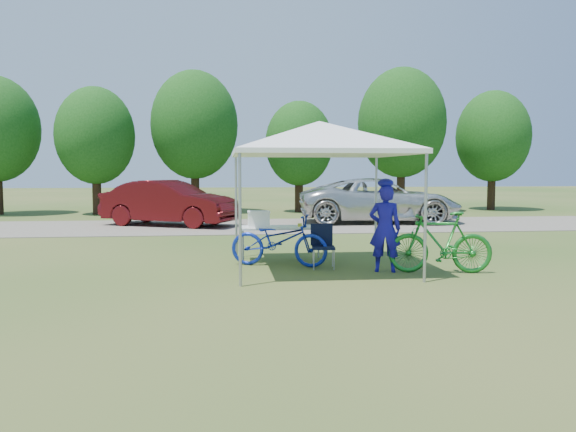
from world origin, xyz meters
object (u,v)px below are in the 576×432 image
Objects in this scene: bike_blue at (279,240)px; folding_chair at (323,242)px; bike_green at (440,242)px; folding_table at (282,229)px; cyclist at (385,229)px; minivan at (379,200)px; cooler at (259,219)px; sedan at (169,203)px.

folding_chair is at bearing -88.59° from bike_blue.
bike_green is (1.98, -0.80, 0.07)m from folding_chair.
cyclist is at bearing -40.22° from folding_table.
minivan is at bearing -179.80° from bike_green.
cooler is at bearing 180.00° from folding_table.
bike_green is at bearing 176.33° from minivan.
cyclist is 0.83× the size of bike_blue.
bike_green is 0.41× the size of sedan.
cyclist is 2.03m from bike_blue.
cooler is 0.81m from bike_blue.
bike_blue is (-0.80, 0.25, 0.01)m from folding_chair.
minivan reaches higher than folding_chair.
folding_chair is at bearing -52.51° from folding_table.
sedan reaches higher than bike_green.
folding_chair is 9.30m from minivan.
cooler is at bearing -17.82° from cyclist.
minivan is (3.50, 8.61, 0.31)m from folding_chair.
minivan is (2.47, 9.18, 0.01)m from cyclist.
bike_green reaches higher than folding_table.
folding_chair is (0.68, -0.88, -0.17)m from folding_table.
bike_blue reaches higher than folding_chair.
minivan is 1.23× the size of sedan.
bike_blue is at bearing -134.88° from sedan.
bike_green is (0.95, -0.23, -0.23)m from cyclist.
folding_chair is 1.22m from cyclist.
minivan is at bearing -8.50° from bike_blue.
folding_chair reaches higher than folding_table.
cooler reaches higher than folding_table.
cooler is at bearing 149.19° from folding_chair.
bike_green is 9.54m from minivan.
bike_green is at bearing -122.61° from sedan.
bike_green reaches higher than cooler.
folding_chair is 0.84m from bike_blue.
cooler is 0.28× the size of cyclist.
cooler is at bearing 154.47° from minivan.
bike_green is (2.78, -1.05, 0.06)m from bike_blue.
cyclist is at bearing -94.37° from bike_green.
folding_table is 2.06× the size of folding_chair.
folding_chair is at bearing -12.93° from cyclist.
sedan reaches higher than folding_table.
folding_table is 0.90× the size of bike_blue.
cooler is 0.23× the size of bike_blue.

